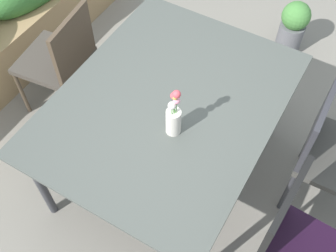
{
  "coord_description": "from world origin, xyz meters",
  "views": [
    {
      "loc": [
        -1.26,
        -0.71,
        2.5
      ],
      "look_at": [
        -0.01,
        0.02,
        0.49
      ],
      "focal_mm": 44.27,
      "sensor_mm": 36.0,
      "label": 1
    }
  ],
  "objects_px": {
    "dining_table": "(168,107)",
    "chair_near_right": "(335,150)",
    "chair_near_left": "(295,245)",
    "flower_vase": "(174,117)",
    "chair_far_side": "(61,57)",
    "potted_plant": "(293,27)"
  },
  "relations": [
    {
      "from": "chair_near_right",
      "to": "potted_plant",
      "type": "xyz_separation_m",
      "value": [
        1.18,
        0.62,
        -0.25
      ]
    },
    {
      "from": "dining_table",
      "to": "potted_plant",
      "type": "distance_m",
      "value": 1.6
    },
    {
      "from": "chair_near_left",
      "to": "flower_vase",
      "type": "xyz_separation_m",
      "value": [
        0.17,
        0.78,
        0.31
      ]
    },
    {
      "from": "dining_table",
      "to": "chair_near_right",
      "type": "height_order",
      "value": "chair_near_right"
    },
    {
      "from": "chair_near_right",
      "to": "potted_plant",
      "type": "relative_size",
      "value": 1.82
    },
    {
      "from": "chair_far_side",
      "to": "chair_near_left",
      "type": "distance_m",
      "value": 1.87
    },
    {
      "from": "chair_near_left",
      "to": "potted_plant",
      "type": "distance_m",
      "value": 1.96
    },
    {
      "from": "potted_plant",
      "to": "chair_far_side",
      "type": "bearing_deg",
      "value": 139.06
    },
    {
      "from": "flower_vase",
      "to": "potted_plant",
      "type": "xyz_separation_m",
      "value": [
        1.67,
        -0.16,
        -0.6
      ]
    },
    {
      "from": "chair_far_side",
      "to": "potted_plant",
      "type": "height_order",
      "value": "chair_far_side"
    },
    {
      "from": "dining_table",
      "to": "chair_near_left",
      "type": "height_order",
      "value": "chair_near_left"
    },
    {
      "from": "chair_near_right",
      "to": "chair_far_side",
      "type": "relative_size",
      "value": 1.0
    },
    {
      "from": "chair_near_right",
      "to": "chair_near_left",
      "type": "bearing_deg",
      "value": -1.84
    },
    {
      "from": "chair_near_left",
      "to": "potted_plant",
      "type": "xyz_separation_m",
      "value": [
        1.84,
        0.62,
        -0.29
      ]
    },
    {
      "from": "chair_near_left",
      "to": "dining_table",
      "type": "bearing_deg",
      "value": -106.94
    },
    {
      "from": "chair_near_right",
      "to": "flower_vase",
      "type": "distance_m",
      "value": 0.99
    },
    {
      "from": "chair_near_right",
      "to": "potted_plant",
      "type": "height_order",
      "value": "chair_near_right"
    },
    {
      "from": "chair_far_side",
      "to": "chair_near_left",
      "type": "relative_size",
      "value": 0.89
    },
    {
      "from": "flower_vase",
      "to": "chair_near_left",
      "type": "bearing_deg",
      "value": -102.4
    },
    {
      "from": "chair_near_left",
      "to": "potted_plant",
      "type": "height_order",
      "value": "chair_near_left"
    },
    {
      "from": "dining_table",
      "to": "chair_near_right",
      "type": "xyz_separation_m",
      "value": [
        0.33,
        -0.91,
        -0.17
      ]
    },
    {
      "from": "dining_table",
      "to": "potted_plant",
      "type": "relative_size",
      "value": 3.12
    }
  ]
}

